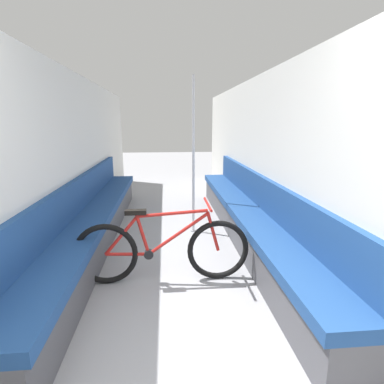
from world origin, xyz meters
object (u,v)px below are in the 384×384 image
bench_seat_row_right (247,218)px  bicycle (162,250)px  bench_seat_row_left (94,223)px  grab_pole_near (193,159)px

bench_seat_row_right → bicycle: bearing=-138.6°
bench_seat_row_left → bench_seat_row_right: (2.00, 0.00, 0.00)m
bicycle → bench_seat_row_left: bearing=146.2°
bench_seat_row_left → bicycle: bearing=-48.3°
bicycle → grab_pole_near: (0.43, 1.37, 0.72)m
bicycle → grab_pole_near: 1.61m
bicycle → grab_pole_near: size_ratio=0.80×
bicycle → grab_pole_near: grab_pole_near is taller
bench_seat_row_right → bench_seat_row_left: bearing=180.0°
bench_seat_row_left → bench_seat_row_right: bearing=0.0°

